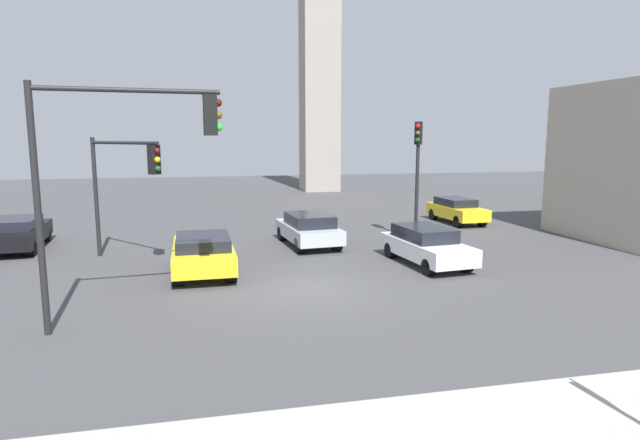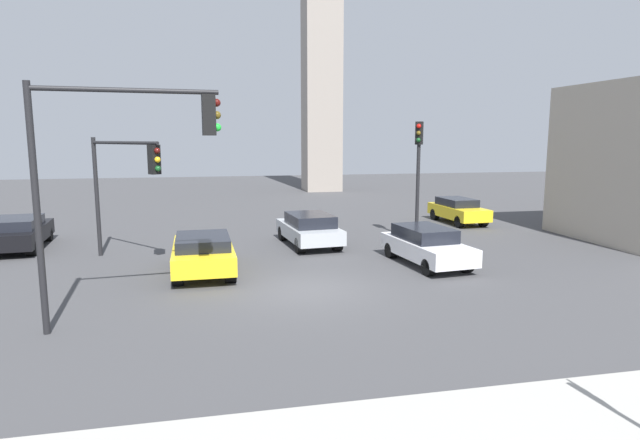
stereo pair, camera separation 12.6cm
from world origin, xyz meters
name	(u,v)px [view 1 (the left image)]	position (x,y,z in m)	size (l,w,h in m)	color
ground_plane	(307,290)	(0.00, 0.00, 0.00)	(98.93, 98.93, 0.00)	#424244
traffic_light_0	(124,172)	(-5.82, 4.77, 3.42)	(2.82, 3.55, 4.67)	black
traffic_light_1	(121,153)	(-4.90, -2.17, 4.30)	(4.35, 0.61, 5.92)	black
traffic_light_2	(418,159)	(6.32, 6.56, 3.72)	(0.44, 0.49, 5.35)	black
car_0	(203,252)	(-3.10, 2.81, 0.73)	(2.11, 4.51, 1.34)	yellow
car_1	(15,233)	(-10.75, 8.41, 0.73)	(2.38, 4.72, 1.37)	black
car_2	(426,245)	(4.97, 2.35, 0.73)	(2.24, 4.45, 1.39)	silver
car_3	(309,229)	(1.39, 6.63, 0.75)	(2.33, 4.45, 1.41)	#ADB2B7
car_4	(457,210)	(10.56, 10.99, 0.73)	(1.87, 4.19, 1.35)	yellow
skyline_tower	(319,5)	(7.10, 30.34, 15.77)	(3.08, 3.08, 31.53)	gray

